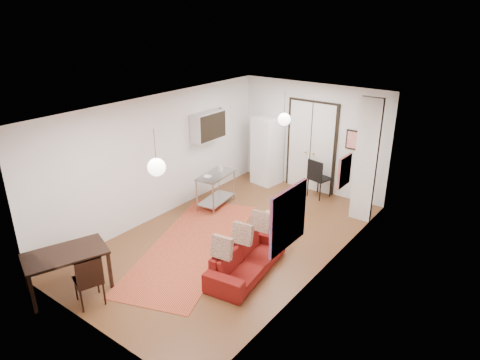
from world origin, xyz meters
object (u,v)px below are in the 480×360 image
Objects in this scene: coffee_table at (275,220)px; dining_table at (66,257)px; black_side_chair at (322,174)px; kitchen_counter at (216,186)px; dining_chair_near at (92,273)px; sofa at (247,259)px; dining_chair_far at (92,273)px; fridge at (267,151)px.

coffee_table is 4.34m from dining_table.
dining_table is 1.48× the size of black_side_chair.
dining_chair_near is (0.74, -4.14, 0.01)m from kitchen_counter.
kitchen_counter is (-2.34, 1.92, 0.25)m from sofa.
kitchen_counter is at bearing -149.50° from dining_chair_far.
black_side_chair is (1.07, 6.31, 0.08)m from dining_chair_near.
kitchen_counter is at bearing 42.64° from sofa.
coffee_table is 0.80× the size of black_side_chair.
coffee_table is at bearing -177.18° from dining_chair_far.
dining_table reaches higher than sofa.
coffee_table is 3.04m from fridge.
coffee_table is at bearing 106.06° from black_side_chair.
coffee_table is at bearing -44.82° from fridge.
dining_chair_near is at bearing 93.23° from black_side_chair.
sofa is 3.22m from dining_table.
sofa is 1.26× the size of dining_table.
dining_chair_far is 0.89× the size of black_side_chair.
dining_chair_far is (0.60, 0.09, -0.13)m from dining_table.
dining_chair_near is (-1.60, -2.22, 0.26)m from sofa.
fridge reaches higher than coffee_table.
sofa is 3.04m from kitchen_counter.
dining_chair_near and dining_chair_far have the same top height.
fridge is at bearing 127.18° from coffee_table.
fridge is at bearing 77.60° from kitchen_counter.
dining_chair_far is (-1.21, -3.84, 0.23)m from coffee_table.
kitchen_counter is 1.12× the size of black_side_chair.
dining_chair_near reaches higher than sofa.
dining_chair_far is at bearing 8.82° from dining_table.
sofa is 1.67× the size of kitchen_counter.
black_side_chair is (1.66, 0.10, -0.34)m from fridge.
coffee_table is 0.71× the size of kitchen_counter.
black_side_chair is (-0.53, 4.09, 0.33)m from sofa.
dining_chair_far is (0.00, 0.00, 0.00)m from dining_chair_near.
fridge is 2.04× the size of dining_chair_far.
kitchen_counter is at bearing 171.16° from coffee_table.
dining_table is 0.62m from dining_chair_far.
dining_table is 6.62m from black_side_chair.
sofa is at bearing 164.56° from dining_chair_far.
coffee_table is at bearing -177.18° from dining_chair_near.
sofa reaches higher than coffee_table.
coffee_table is 4.03m from dining_chair_near.
sofa is 2.08× the size of dining_chair_far.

